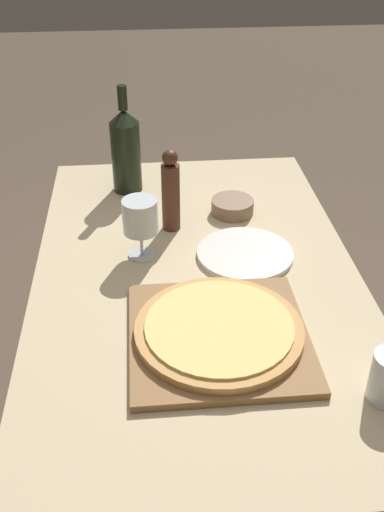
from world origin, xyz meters
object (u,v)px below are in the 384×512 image
(pepper_mill, at_px, (171,192))
(small_bowl, at_px, (232,206))
(wine_glass, at_px, (140,218))
(wine_bottle, at_px, (126,150))
(pizza, at_px, (219,329))

(pepper_mill, relative_size, small_bowl, 1.91)
(wine_glass, distance_m, small_bowl, 0.34)
(small_bowl, bearing_deg, wine_bottle, 149.40)
(wine_bottle, relative_size, pepper_mill, 1.40)
(pizza, height_order, wine_bottle, wine_bottle)
(pizza, xyz_separation_m, wine_bottle, (-0.19, 0.72, 0.10))
(pizza, distance_m, wine_glass, 0.38)
(pizza, bearing_deg, wine_glass, 114.55)
(pepper_mill, height_order, wine_glass, pepper_mill)
(wine_bottle, xyz_separation_m, small_bowl, (0.30, -0.18, -0.11))
(pizza, xyz_separation_m, wine_glass, (-0.16, 0.34, 0.08))
(wine_bottle, bearing_deg, pizza, -75.14)
(pepper_mill, bearing_deg, wine_bottle, 115.90)
(pizza, distance_m, small_bowl, 0.55)
(pizza, distance_m, pepper_mill, 0.49)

